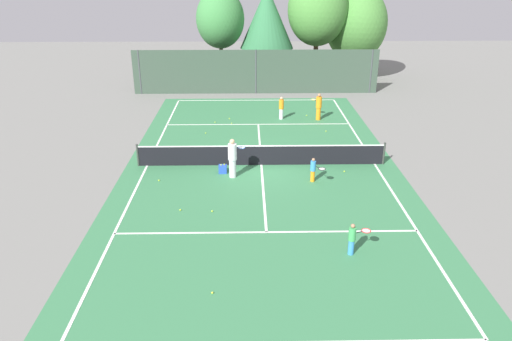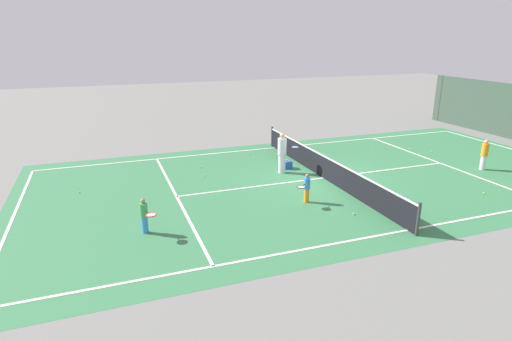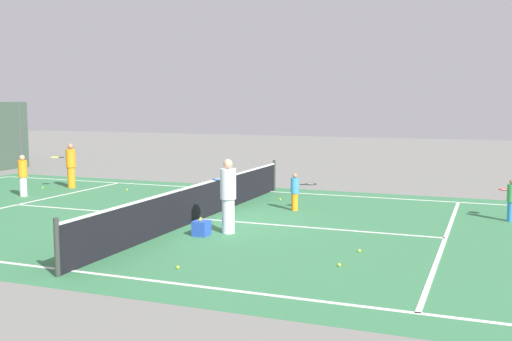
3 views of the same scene
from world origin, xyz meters
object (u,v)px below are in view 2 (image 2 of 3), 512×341
object	(u,v)px
tennis_ball_12	(410,149)
tennis_ball_13	(408,207)
tennis_ball_4	(384,195)
player_4	(145,216)
ball_crate	(287,165)
tennis_ball_3	(249,154)
tennis_ball_9	(360,200)
tennis_ball_6	(201,167)
player_1	(282,153)
tennis_ball_1	(484,193)
tennis_ball_7	(354,214)
tennis_ball_8	(420,154)
tennis_ball_0	(79,192)
tennis_ball_11	(374,150)
player_2	(306,188)
tennis_ball_2	(432,151)
player_3	(484,154)
tennis_ball_10	(205,175)

from	to	relation	value
tennis_ball_12	tennis_ball_13	size ratio (longest dim) A/B	1.00
tennis_ball_4	player_4	bearing A→B (deg)	-89.37
ball_crate	tennis_ball_3	world-z (taller)	ball_crate
tennis_ball_4	tennis_ball_9	xyz separation A→B (m)	(0.08, -1.11, 0.00)
player_4	tennis_ball_4	size ratio (longest dim) A/B	17.42
tennis_ball_6	tennis_ball_9	xyz separation A→B (m)	(6.11, 4.68, 0.00)
player_1	tennis_ball_1	size ratio (longest dim) A/B	27.60
tennis_ball_7	tennis_ball_8	distance (m)	9.28
player_4	tennis_ball_13	xyz separation A→B (m)	(1.19, 9.10, -0.57)
tennis_ball_7	tennis_ball_12	distance (m)	10.08
player_4	tennis_ball_0	distance (m)	5.01
tennis_ball_9	tennis_ball_11	size ratio (longest dim) A/B	1.00
tennis_ball_9	tennis_ball_1	bearing A→B (deg)	77.31
ball_crate	tennis_ball_7	size ratio (longest dim) A/B	6.45
tennis_ball_3	tennis_ball_11	distance (m)	6.73
player_4	tennis_ball_6	bearing A→B (deg)	152.36
tennis_ball_1	tennis_ball_7	distance (m)	5.89
tennis_ball_1	tennis_ball_6	bearing A→B (deg)	-126.92
player_2	ball_crate	distance (m)	4.23
tennis_ball_2	tennis_ball_8	distance (m)	0.94
tennis_ball_7	tennis_ball_9	world-z (taller)	same
tennis_ball_3	tennis_ball_13	xyz separation A→B (m)	(8.63, 3.03, 0.00)
player_2	player_3	xyz separation A→B (m)	(-0.80, 9.46, 0.14)
player_3	tennis_ball_0	size ratio (longest dim) A/B	21.40
tennis_ball_2	tennis_ball_0	bearing A→B (deg)	-89.86
player_2	tennis_ball_1	world-z (taller)	player_2
tennis_ball_9	tennis_ball_13	size ratio (longest dim) A/B	1.00
tennis_ball_0	tennis_ball_11	bearing A→B (deg)	95.09
tennis_ball_2	tennis_ball_7	size ratio (longest dim) A/B	1.00
ball_crate	tennis_ball_2	size ratio (longest dim) A/B	6.45
player_3	tennis_ball_12	size ratio (longest dim) A/B	21.40
player_4	tennis_ball_3	bearing A→B (deg)	140.81
tennis_ball_8	tennis_ball_12	bearing A→B (deg)	167.78
ball_crate	tennis_ball_4	bearing A→B (deg)	24.32
player_1	tennis_ball_2	world-z (taller)	player_1
player_3	tennis_ball_11	bearing A→B (deg)	-148.69
ball_crate	tennis_ball_10	distance (m)	3.89
player_4	tennis_ball_13	bearing A→B (deg)	82.55
tennis_ball_2	tennis_ball_11	distance (m)	3.03
tennis_ball_1	tennis_ball_8	size ratio (longest dim) A/B	1.00
tennis_ball_4	tennis_ball_7	world-z (taller)	same
tennis_ball_6	player_1	bearing A→B (deg)	58.56
tennis_ball_8	ball_crate	bearing A→B (deg)	-91.56
player_4	player_2	bearing A→B (deg)	95.33
tennis_ball_3	tennis_ball_2	bearing A→B (deg)	72.91
ball_crate	tennis_ball_6	xyz separation A→B (m)	(-1.51, -3.75, -0.15)
player_4	tennis_ball_8	distance (m)	15.10
player_4	tennis_ball_3	distance (m)	9.61
player_2	tennis_ball_3	bearing A→B (deg)	178.47
tennis_ball_10	tennis_ball_11	size ratio (longest dim) A/B	1.00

